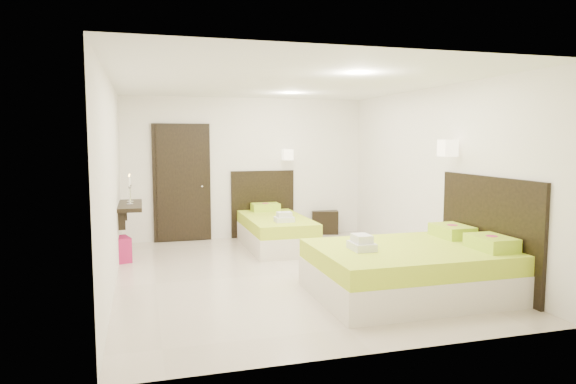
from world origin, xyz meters
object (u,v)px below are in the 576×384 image
object	(u,v)px
bed_single	(275,229)
ottoman	(116,250)
nightstand	(324,221)
bed_double	(415,267)

from	to	relation	value
bed_single	ottoman	xyz separation A→B (m)	(-2.59, -0.48, -0.11)
bed_single	nightstand	world-z (taller)	bed_single
nightstand	bed_double	bearing A→B (deg)	-80.09
nightstand	ottoman	world-z (taller)	nightstand
bed_double	ottoman	size ratio (longest dim) A/B	5.91
bed_single	ottoman	bearing A→B (deg)	-169.42
bed_double	ottoman	distance (m)	4.40
nightstand	ottoman	bearing A→B (deg)	-145.14
bed_single	nightstand	distance (m)	1.57
bed_single	bed_double	bearing A→B (deg)	-73.61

